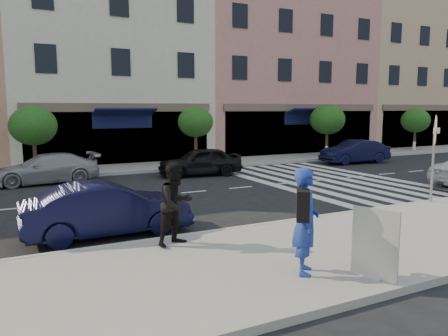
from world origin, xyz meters
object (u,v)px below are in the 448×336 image
(car_far_mid, at_px, (200,161))
(walker, at_px, (176,204))
(photographer, at_px, (306,221))
(car_far_left, at_px, (46,169))
(poster_board, at_px, (375,245))
(car_near_mid, at_px, (108,209))
(car_far_right, at_px, (355,152))
(stop_sign, at_px, (435,140))

(car_far_mid, bearing_deg, walker, -19.95)
(photographer, relative_size, car_far_left, 0.45)
(poster_board, height_order, car_near_mid, poster_board)
(car_near_mid, xyz_separation_m, car_far_right, (15.62, 8.05, 0.00))
(walker, height_order, poster_board, walker)
(poster_board, bearing_deg, car_near_mid, 100.67)
(car_near_mid, distance_m, car_far_left, 8.83)
(stop_sign, relative_size, car_far_right, 0.69)
(car_far_mid, relative_size, car_far_right, 0.96)
(car_far_mid, distance_m, car_far_right, 9.71)
(photographer, xyz_separation_m, car_far_left, (-3.23, 13.28, -0.50))
(car_near_mid, relative_size, car_far_mid, 1.04)
(photographer, relative_size, walker, 1.07)
(walker, relative_size, car_far_right, 0.45)
(walker, xyz_separation_m, car_far_mid, (4.84, 9.71, -0.40))
(walker, bearing_deg, car_far_right, 12.95)
(car_far_mid, height_order, car_far_right, car_far_right)
(car_far_right, bearing_deg, walker, -51.51)
(stop_sign, relative_size, photographer, 1.43)
(car_near_mid, relative_size, car_far_right, 1.00)
(car_far_mid, bearing_deg, stop_sign, 29.61)
(car_near_mid, distance_m, car_far_mid, 9.83)
(photographer, bearing_deg, car_far_left, 48.46)
(stop_sign, bearing_deg, poster_board, -166.95)
(car_far_left, height_order, car_far_right, car_far_right)
(poster_board, relative_size, car_far_left, 0.29)
(photographer, distance_m, car_far_right, 18.11)
(car_far_mid, xyz_separation_m, car_far_right, (9.70, 0.20, 0.00))
(car_far_right, bearing_deg, stop_sign, -27.09)
(walker, xyz_separation_m, car_near_mid, (-1.08, 1.86, -0.39))
(car_near_mid, height_order, car_far_left, car_near_mid)
(poster_board, height_order, car_far_right, poster_board)
(stop_sign, height_order, photographer, stop_sign)
(photographer, height_order, poster_board, photographer)
(stop_sign, xyz_separation_m, walker, (-8.79, -0.45, -1.08))
(walker, distance_m, poster_board, 4.15)
(stop_sign, bearing_deg, car_far_mid, 95.23)
(car_far_left, bearing_deg, stop_sign, 42.82)
(photographer, height_order, car_far_mid, photographer)
(photographer, relative_size, car_near_mid, 0.48)
(photographer, relative_size, poster_board, 1.54)
(car_near_mid, xyz_separation_m, car_far_mid, (5.92, 7.85, -0.00))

